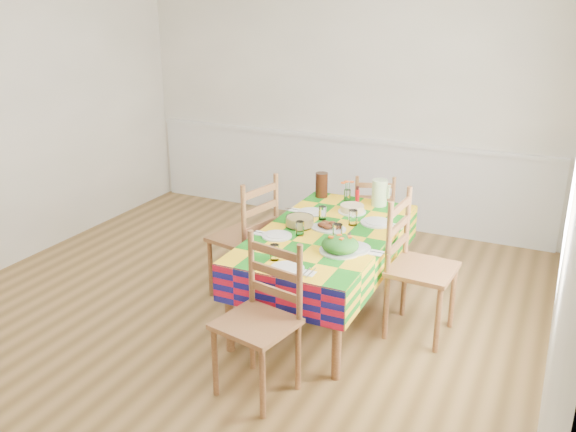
# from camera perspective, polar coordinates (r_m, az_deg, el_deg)

# --- Properties ---
(room) EXTENTS (4.58, 5.08, 2.78)m
(room) POSITION_cam_1_polar(r_m,az_deg,el_deg) (4.17, -7.05, 6.55)
(room) COLOR brown
(room) RESTS_ON ground
(wainscot) EXTENTS (4.41, 0.06, 0.92)m
(wainscot) POSITION_cam_1_polar(r_m,az_deg,el_deg) (6.55, 4.88, 3.79)
(wainscot) COLOR white
(wainscot) RESTS_ON room
(dining_table) EXTENTS (0.92, 1.72, 0.67)m
(dining_table) POSITION_cam_1_polar(r_m,az_deg,el_deg) (4.53, 3.68, -2.26)
(dining_table) COLOR brown
(dining_table) RESTS_ON room
(setting_near_head) EXTENTS (0.36, 0.24, 0.11)m
(setting_near_head) POSITION_cam_1_polar(r_m,az_deg,el_deg) (3.92, -0.45, -4.37)
(setting_near_head) COLOR white
(setting_near_head) RESTS_ON dining_table
(setting_left_near) EXTENTS (0.40, 0.24, 0.11)m
(setting_left_near) POSITION_cam_1_polar(r_m,az_deg,el_deg) (4.39, -0.32, -1.59)
(setting_left_near) COLOR white
(setting_left_near) RESTS_ON dining_table
(setting_left_far) EXTENTS (0.39, 0.23, 0.10)m
(setting_left_far) POSITION_cam_1_polar(r_m,az_deg,el_deg) (4.81, 2.49, 0.36)
(setting_left_far) COLOR white
(setting_left_far) RESTS_ON dining_table
(setting_right_near) EXTENTS (0.47, 0.27, 0.12)m
(setting_right_near) POSITION_cam_1_polar(r_m,az_deg,el_deg) (4.24, 5.63, -2.46)
(setting_right_near) COLOR white
(setting_right_near) RESTS_ON dining_table
(setting_right_far) EXTENTS (0.46, 0.26, 0.12)m
(setting_right_far) POSITION_cam_1_polar(r_m,az_deg,el_deg) (4.66, 7.56, -0.45)
(setting_right_far) COLOR white
(setting_right_far) RESTS_ON dining_table
(meat_platter) EXTENTS (0.27, 0.20, 0.05)m
(meat_platter) POSITION_cam_1_polar(r_m,az_deg,el_deg) (4.53, 3.79, -0.97)
(meat_platter) COLOR white
(meat_platter) RESTS_ON dining_table
(salad_platter) EXTENTS (0.28, 0.28, 0.12)m
(salad_platter) POSITION_cam_1_polar(r_m,az_deg,el_deg) (4.13, 4.90, -2.76)
(salad_platter) COLOR white
(salad_platter) RESTS_ON dining_table
(pasta_bowl) EXTENTS (0.21, 0.21, 0.08)m
(pasta_bowl) POSITION_cam_1_polar(r_m,az_deg,el_deg) (4.57, 1.10, -0.51)
(pasta_bowl) COLOR white
(pasta_bowl) RESTS_ON dining_table
(cake) EXTENTS (0.22, 0.22, 0.06)m
(cake) POSITION_cam_1_polar(r_m,az_deg,el_deg) (4.89, 6.02, 0.68)
(cake) COLOR white
(cake) RESTS_ON dining_table
(serving_utensils) EXTENTS (0.12, 0.27, 0.01)m
(serving_utensils) POSITION_cam_1_polar(r_m,az_deg,el_deg) (4.35, 5.16, -2.15)
(serving_utensils) COLOR black
(serving_utensils) RESTS_ON dining_table
(flower_vase) EXTENTS (0.12, 0.10, 0.18)m
(flower_vase) POSITION_cam_1_polar(r_m,az_deg,el_deg) (5.15, 5.56, 2.25)
(flower_vase) COLOR white
(flower_vase) RESTS_ON dining_table
(hot_sauce) EXTENTS (0.03, 0.03, 0.14)m
(hot_sauce) POSITION_cam_1_polar(r_m,az_deg,el_deg) (5.11, 6.51, 2.02)
(hot_sauce) COLOR #AE0D10
(hot_sauce) RESTS_ON dining_table
(green_pitcher) EXTENTS (0.13, 0.13, 0.22)m
(green_pitcher) POSITION_cam_1_polar(r_m,az_deg,el_deg) (5.06, 8.56, 2.17)
(green_pitcher) COLOR beige
(green_pitcher) RESTS_ON dining_table
(tea_pitcher) EXTENTS (0.11, 0.11, 0.21)m
(tea_pitcher) POSITION_cam_1_polar(r_m,az_deg,el_deg) (5.23, 3.17, 2.92)
(tea_pitcher) COLOR black
(tea_pitcher) RESTS_ON dining_table
(name_card) EXTENTS (0.07, 0.02, 0.02)m
(name_card) POSITION_cam_1_polar(r_m,az_deg,el_deg) (3.80, -1.00, -5.41)
(name_card) COLOR white
(name_card) RESTS_ON dining_table
(chair_near) EXTENTS (0.50, 0.48, 0.97)m
(chair_near) POSITION_cam_1_polar(r_m,az_deg,el_deg) (3.70, -2.56, -9.73)
(chair_near) COLOR brown
(chair_near) RESTS_ON room
(chair_far) EXTENTS (0.47, 0.46, 0.84)m
(chair_far) POSITION_cam_1_polar(r_m,az_deg,el_deg) (5.54, 7.94, -0.19)
(chair_far) COLOR brown
(chair_far) RESTS_ON room
(chair_left) EXTENTS (0.51, 0.53, 1.01)m
(chair_left) POSITION_cam_1_polar(r_m,az_deg,el_deg) (4.83, -3.88, -2.08)
(chair_left) COLOR brown
(chair_left) RESTS_ON room
(chair_right) EXTENTS (0.46, 0.48, 1.03)m
(chair_right) POSITION_cam_1_polar(r_m,az_deg,el_deg) (4.38, 11.90, -4.74)
(chair_right) COLOR brown
(chair_right) RESTS_ON room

